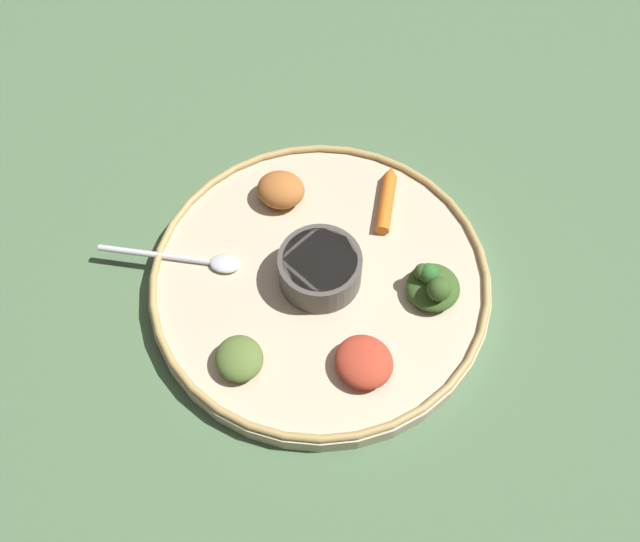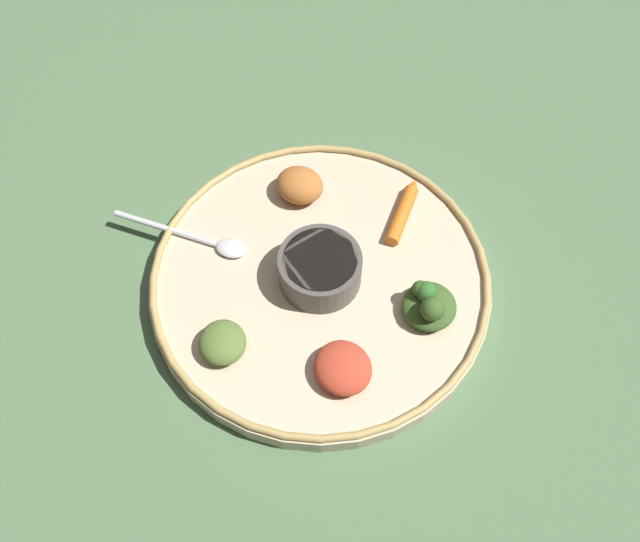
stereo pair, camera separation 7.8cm
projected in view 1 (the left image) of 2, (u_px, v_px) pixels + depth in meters
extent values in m
plane|color=#4C6B47|center=(320.00, 288.00, 0.82)|extent=(2.40, 2.40, 0.00)
cylinder|color=#C6B293|center=(320.00, 283.00, 0.81)|extent=(0.37, 0.37, 0.02)
torus|color=tan|center=(320.00, 277.00, 0.79)|extent=(0.36, 0.36, 0.01)
cylinder|color=#4C4742|center=(320.00, 269.00, 0.78)|extent=(0.09, 0.09, 0.04)
cylinder|color=brown|center=(320.00, 260.00, 0.77)|extent=(0.08, 0.08, 0.01)
ellipsoid|color=silver|center=(225.00, 264.00, 0.80)|extent=(0.04, 0.04, 0.01)
cylinder|color=silver|center=(154.00, 255.00, 0.81)|extent=(0.07, 0.11, 0.01)
ellipsoid|color=#385623|center=(433.00, 287.00, 0.78)|extent=(0.08, 0.08, 0.02)
sphere|color=#2D6628|center=(429.00, 273.00, 0.76)|extent=(0.02, 0.02, 0.02)
sphere|color=#385623|center=(439.00, 289.00, 0.75)|extent=(0.03, 0.03, 0.03)
sphere|color=#385623|center=(423.00, 272.00, 0.77)|extent=(0.02, 0.02, 0.02)
sphere|color=#385623|center=(428.00, 276.00, 0.76)|extent=(0.02, 0.02, 0.02)
cylinder|color=orange|center=(386.00, 203.00, 0.84)|extent=(0.07, 0.05, 0.02)
cone|color=orange|center=(391.00, 172.00, 0.86)|extent=(0.02, 0.02, 0.01)
ellipsoid|color=#567033|center=(239.00, 358.00, 0.73)|extent=(0.05, 0.05, 0.03)
ellipsoid|color=#B73D28|center=(361.00, 363.00, 0.73)|extent=(0.07, 0.07, 0.03)
ellipsoid|color=#B2662D|center=(283.00, 189.00, 0.84)|extent=(0.07, 0.07, 0.03)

